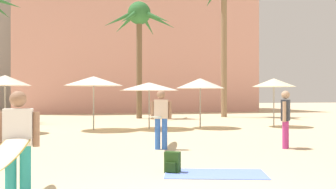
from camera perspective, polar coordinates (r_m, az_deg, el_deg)
name	(u,v)px	position (r m, az deg, el deg)	size (l,w,h in m)	color
hotel_pink	(135,34)	(38.63, -5.03, 9.02)	(21.59, 10.96, 15.29)	#DB9989
palm_tree_center	(139,23)	(25.70, -4.31, 10.56)	(4.84, 4.05, 7.73)	brown
cafe_umbrella_0	(274,83)	(19.35, 15.54, 1.71)	(2.11, 2.11, 2.37)	gray
cafe_umbrella_2	(94,81)	(17.14, -11.07, 1.99)	(2.58, 2.58, 2.38)	gray
cafe_umbrella_3	(149,86)	(17.41, -2.83, 1.21)	(2.71, 2.71, 2.13)	gray
cafe_umbrella_4	(5,80)	(16.70, -23.20, 1.95)	(2.05, 2.05, 2.36)	gray
cafe_umbrella_5	(200,83)	(18.02, 4.84, 1.67)	(2.30, 2.30, 2.34)	gray
beach_towel	(215,174)	(7.71, 7.07, -11.69)	(1.98, 0.99, 0.01)	#6684E0
backpack	(172,163)	(7.75, 0.65, -10.15)	(0.35, 0.34, 0.42)	#24451A
person_far_left	(17,142)	(5.86, -21.67, -6.61)	(0.60, 3.02, 1.62)	teal
person_near_left	(160,117)	(11.02, -1.18, -3.41)	(1.45, 3.09, 1.68)	blue
person_mid_left	(286,117)	(11.64, 17.17, -3.21)	(0.46, 0.53, 1.68)	#B7337F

